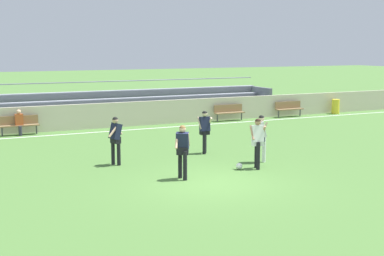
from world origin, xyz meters
name	(u,v)px	position (x,y,z in m)	size (l,w,h in m)	color
ground_plane	(210,183)	(0.00, 0.00, 0.00)	(160.00, 160.00, 0.00)	#477033
field_line_sideline	(104,132)	(0.00, 11.16, 0.00)	(44.00, 0.12, 0.01)	white
sideline_wall	(97,116)	(0.00, 12.38, 0.64)	(48.00, 0.16, 1.28)	beige
bleacher_stand	(98,106)	(0.75, 14.73, 0.90)	(21.34, 2.62, 2.16)	#9EA3AD
bench_near_bin	(289,107)	(11.56, 11.97, 0.55)	(1.80, 0.40, 0.90)	olive
bench_centre_sideline	(229,111)	(7.47, 11.97, 0.55)	(1.80, 0.40, 0.90)	olive
bench_near_wall_gap	(19,123)	(-3.88, 11.97, 0.55)	(1.80, 0.40, 0.90)	olive
trash_bin	(336,106)	(15.02, 11.87, 0.45)	(0.48, 0.48, 0.90)	yellow
spectator_seated	(19,120)	(-3.88, 11.85, 0.70)	(0.36, 0.42, 1.21)	#2D2D38
player_white_deep_cover	(258,139)	(2.37, 1.06, 1.03)	(0.53, 0.45, 1.72)	black
player_white_dropping_back	(261,134)	(3.05, 1.88, 1.02)	(0.45, 0.55, 1.71)	white
player_dark_overlapping	(205,128)	(1.97, 4.21, 0.99)	(0.46, 0.50, 1.67)	black
player_dark_trailing_run	(116,136)	(-1.78, 3.71, 1.02)	(0.66, 0.50, 1.71)	black
player_dark_wide_left	(183,147)	(-0.53, 0.84, 1.03)	(0.66, 0.46, 1.71)	black
soccer_ball	(239,166)	(1.78, 1.25, 0.11)	(0.22, 0.22, 0.22)	white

